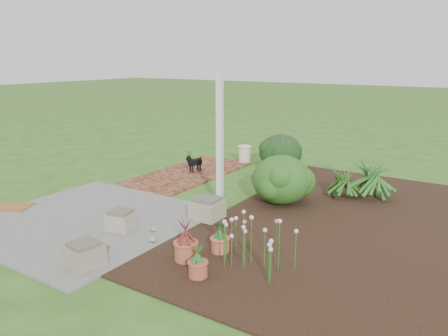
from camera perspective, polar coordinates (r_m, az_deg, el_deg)
The scene contains 19 objects.
ground at distance 8.39m, azimuth -2.64°, elevation -5.02°, with size 80.00×80.00×0.00m, color #32581B.
concrete_patio at distance 7.99m, azimuth -17.47°, elevation -6.54°, with size 3.50×3.50×0.04m, color slate.
brick_path at distance 10.70m, azimuth -4.65°, elevation -0.68°, with size 1.60×3.50×0.04m, color brown.
garden_bed at distance 7.76m, azimuth 14.96°, elevation -7.03°, with size 4.00×7.00×0.03m, color black.
veranda_post at distance 7.98m, azimuth -0.56°, elevation 3.29°, with size 0.10×0.10×2.50m, color white.
stone_trough_near at distance 6.28m, azimuth -17.70°, elevation -10.81°, with size 0.42×0.42×0.28m, color gray.
stone_trough_mid at distance 7.38m, azimuth -13.26°, elevation -6.73°, with size 0.40×0.40×0.27m, color gray.
stone_trough_far at distance 7.62m, azimuth -2.20°, elevation -5.43°, with size 0.48×0.48×0.32m, color gray.
coir_doormat at distance 9.15m, azimuth -26.25°, elevation -4.54°, with size 0.78×0.50×0.02m, color brown.
black_dog at distance 10.72m, azimuth -3.96°, elevation 0.81°, with size 0.24×0.46×0.41m.
cream_ceramic_urn at distance 11.73m, azimuth 2.69°, elevation 1.84°, with size 0.32×0.32×0.42m, color beige.
evergreen_shrub at distance 8.47m, azimuth 7.49°, elevation -1.34°, with size 1.12×1.12×0.96m, color #0E370A.
agapanthus_clump_back at distance 9.11m, azimuth 18.63°, elevation -0.64°, with size 1.14×1.14×1.03m, color #124414, non-canonical shape.
agapanthus_clump_front at distance 9.04m, azimuth 15.26°, elevation -1.31°, with size 0.88×0.88×0.78m, color #173611, non-canonical shape.
pink_flower_patch at distance 5.91m, azimuth 4.42°, elevation -9.64°, with size 1.08×1.08×0.69m, color #113D0F, non-canonical shape.
terracotta_pot_bronze at distance 6.19m, azimuth -5.00°, elevation -10.71°, with size 0.32×0.32×0.26m, color #A65238.
terracotta_pot_small_left at distance 6.40m, azimuth -0.53°, elevation -9.97°, with size 0.26×0.26×0.22m, color #B45D3D.
terracotta_pot_small_right at distance 5.75m, azimuth -3.42°, elevation -13.02°, with size 0.25×0.25×0.21m, color #A44937.
purple_flowering_bush at distance 11.13m, azimuth 7.40°, elevation 2.16°, with size 1.08×1.08×0.92m, color black.
Camera 1 is at (4.61, -6.44, 2.76)m, focal length 35.00 mm.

